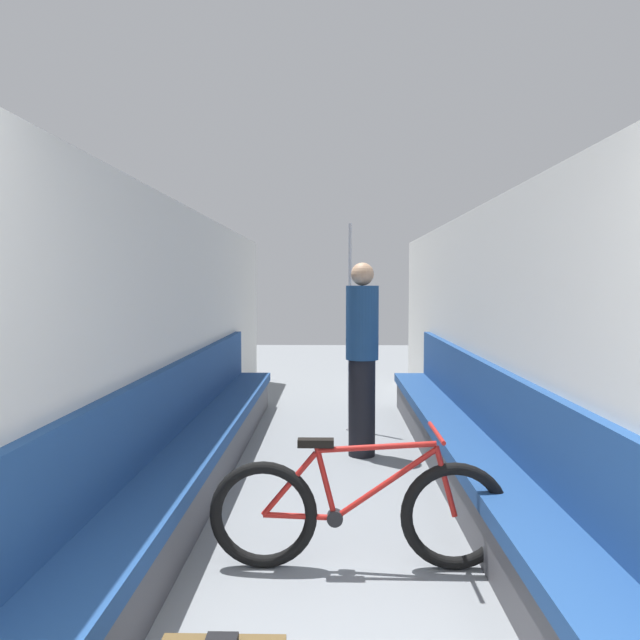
{
  "coord_description": "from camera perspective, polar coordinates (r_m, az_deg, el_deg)",
  "views": [
    {
      "loc": [
        -0.0,
        -1.1,
        1.59
      ],
      "look_at": [
        -0.1,
        3.65,
        1.31
      ],
      "focal_mm": 35.0,
      "sensor_mm": 36.0,
      "label": 1
    }
  ],
  "objects": [
    {
      "name": "wall_left",
      "position": [
        5.04,
        -13.78,
        -2.02
      ],
      "size": [
        0.1,
        10.69,
        2.25
      ],
      "primitive_type": "cube",
      "color": "silver",
      "rests_on": "ground"
    },
    {
      "name": "bicycle",
      "position": [
        3.63,
        3.56,
        -17.12
      ],
      "size": [
        1.67,
        0.46,
        0.78
      ],
      "rotation": [
        0.0,
        0.0,
        -0.28
      ],
      "color": "black",
      "rests_on": "ground"
    },
    {
      "name": "bench_seat_row_left",
      "position": [
        5.18,
        -10.88,
        -11.01
      ],
      "size": [
        0.45,
        6.19,
        0.97
      ],
      "color": "#4C4C51",
      "rests_on": "ground"
    },
    {
      "name": "grab_pole_near",
      "position": [
        6.73,
        2.76,
        -0.94
      ],
      "size": [
        0.08,
        0.08,
        2.23
      ],
      "color": "gray",
      "rests_on": "ground"
    },
    {
      "name": "wall_right",
      "position": [
        5.04,
        16.09,
        -2.06
      ],
      "size": [
        0.1,
        10.69,
        2.25
      ],
      "primitive_type": "cube",
      "color": "silver",
      "rests_on": "ground"
    },
    {
      "name": "passenger_standing",
      "position": [
        5.74,
        3.89,
        -3.32
      ],
      "size": [
        0.3,
        0.3,
        1.78
      ],
      "rotation": [
        0.0,
        0.0,
        0.9
      ],
      "color": "black",
      "rests_on": "ground"
    },
    {
      "name": "bench_seat_row_right",
      "position": [
        5.18,
        13.17,
        -11.03
      ],
      "size": [
        0.45,
        6.19,
        0.97
      ],
      "color": "#4C4C51",
      "rests_on": "ground"
    }
  ]
}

